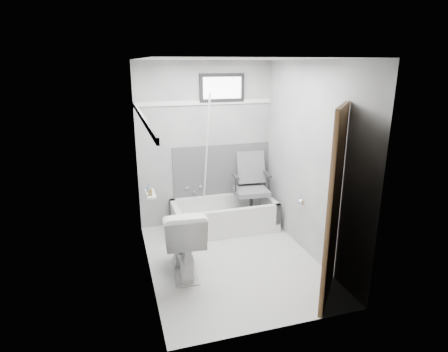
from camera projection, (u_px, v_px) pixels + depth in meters
name	position (u px, v px, depth m)	size (l,w,h in m)	color
floor	(232.00, 260.00, 4.66)	(2.60, 2.60, 0.00)	silver
ceiling	(233.00, 59.00, 3.96)	(2.60, 2.60, 0.00)	silver
wall_back	(205.00, 145.00, 5.50)	(2.00, 0.02, 2.40)	gray
wall_front	(281.00, 208.00, 3.12)	(2.00, 0.02, 2.40)	gray
wall_left	(145.00, 175.00, 4.04)	(0.02, 2.60, 2.40)	gray
wall_right	(310.00, 162.00, 4.58)	(0.02, 2.60, 2.40)	gray
bathtub	(224.00, 215.00, 5.50)	(1.50, 0.70, 0.42)	white
office_chair	(251.00, 186.00, 5.55)	(0.56, 0.56, 0.96)	slate
toilet	(183.00, 240.00, 4.30)	(0.47, 0.83, 0.82)	white
door	(376.00, 216.00, 3.46)	(0.78, 0.78, 2.00)	brown
window	(222.00, 88.00, 5.32)	(0.66, 0.04, 0.40)	black
backerboard	(222.00, 170.00, 5.68)	(1.50, 0.02, 0.78)	#4C4C4F
trim_back	(205.00, 103.00, 5.31)	(2.00, 0.02, 0.06)	white
trim_left	(142.00, 117.00, 3.86)	(0.02, 2.60, 0.06)	white
pole	(206.00, 159.00, 5.31)	(0.02, 0.02, 1.95)	white
shelf	(151.00, 194.00, 4.34)	(0.10, 0.32, 0.03)	silver
soap_bottle_a	(150.00, 191.00, 4.25)	(0.05, 0.05, 0.11)	olive
soap_bottle_b	(149.00, 188.00, 4.38)	(0.07, 0.07, 0.09)	#476783
faucet	(194.00, 189.00, 5.61)	(0.26, 0.10, 0.16)	silver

